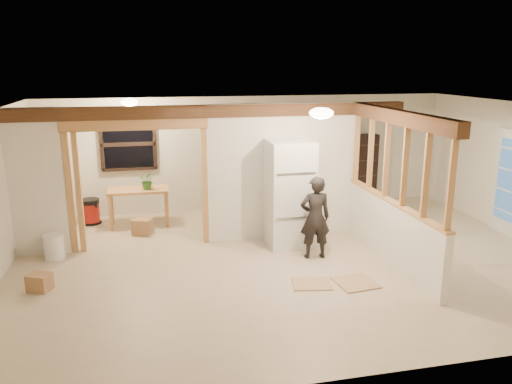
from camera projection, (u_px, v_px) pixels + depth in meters
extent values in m
cube|color=#C4B192|center=(289.00, 260.00, 8.33)|extent=(9.00, 6.50, 0.01)
cube|color=white|center=(292.00, 109.00, 7.71)|extent=(9.00, 6.50, 0.01)
cube|color=silver|center=(249.00, 153.00, 11.09)|extent=(9.00, 0.01, 2.50)
cube|color=silver|center=(383.00, 264.00, 4.95)|extent=(9.00, 0.01, 2.50)
cube|color=white|center=(37.00, 183.00, 8.31)|extent=(0.90, 0.12, 2.50)
cube|color=white|center=(283.00, 172.00, 9.20)|extent=(2.80, 0.12, 2.50)
cube|color=tan|center=(139.00, 187.00, 8.69)|extent=(2.46, 0.14, 2.20)
cube|color=brown|center=(217.00, 111.00, 8.66)|extent=(7.00, 0.18, 0.22)
cube|color=brown|center=(399.00, 117.00, 7.69)|extent=(0.18, 3.30, 0.22)
cube|color=white|center=(391.00, 232.00, 8.16)|extent=(0.12, 3.20, 1.00)
cube|color=tan|center=(395.00, 163.00, 7.87)|extent=(0.14, 3.20, 1.32)
cube|color=black|center=(128.00, 144.00, 10.40)|extent=(1.12, 0.10, 1.10)
cube|color=white|center=(510.00, 183.00, 9.39)|extent=(0.12, 0.86, 2.00)
ellipsoid|color=#FFEABF|center=(321.00, 113.00, 7.30)|extent=(0.36, 0.36, 0.16)
ellipsoid|color=#FFEABF|center=(129.00, 102.00, 9.36)|extent=(0.32, 0.32, 0.14)
ellipsoid|color=#FFD88C|center=(158.00, 122.00, 8.88)|extent=(0.07, 0.07, 0.07)
cube|color=silver|center=(290.00, 193.00, 8.86)|extent=(0.78, 0.76, 1.89)
imported|color=black|center=(315.00, 218.00, 8.28)|extent=(0.53, 0.37, 1.41)
cube|color=tan|center=(139.00, 207.00, 10.06)|extent=(1.20, 0.62, 0.75)
imported|color=#3B792E|center=(148.00, 181.00, 9.91)|extent=(0.40, 0.38, 0.35)
cylinder|color=maroon|center=(91.00, 211.00, 10.16)|extent=(0.42, 0.42, 0.53)
cube|color=black|center=(359.00, 169.00, 11.54)|extent=(0.81, 0.27, 1.61)
cylinder|color=silver|center=(54.00, 247.00, 8.34)|extent=(0.41, 0.41, 0.42)
cube|color=#9D724C|center=(143.00, 226.00, 9.57)|extent=(0.44, 0.41, 0.30)
cube|color=#9D724C|center=(57.00, 227.00, 9.55)|extent=(0.38, 0.38, 0.29)
cube|color=#9D724C|center=(40.00, 282.00, 7.19)|extent=(0.38, 0.35, 0.25)
cube|color=tan|center=(356.00, 283.00, 7.44)|extent=(0.63, 0.63, 0.02)
cube|color=tan|center=(312.00, 284.00, 7.41)|extent=(0.64, 0.54, 0.02)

